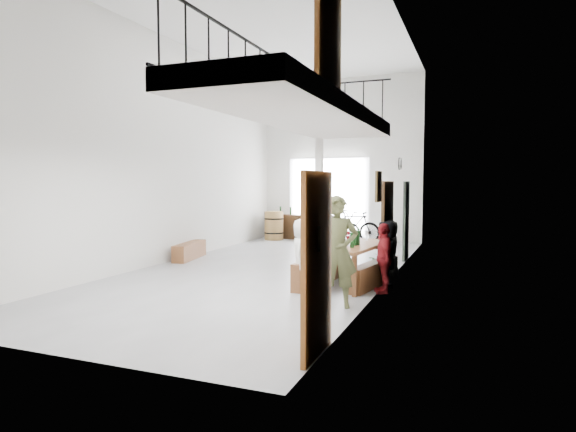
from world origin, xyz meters
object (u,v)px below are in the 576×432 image
at_px(serving_counter, 296,227).
at_px(bicycle_near, 339,226).
at_px(side_bench, 190,251).
at_px(bench_inner, 322,269).
at_px(oak_barrel, 274,226).
at_px(tasting_table, 354,248).
at_px(host_standing, 338,252).

relative_size(serving_counter, bicycle_near, 0.83).
bearing_deg(side_bench, bench_inner, -20.66).
distance_m(oak_barrel, serving_counter, 0.81).
bearing_deg(oak_barrel, tasting_table, -55.11).
relative_size(tasting_table, bicycle_near, 1.15).
relative_size(host_standing, bicycle_near, 0.92).
relative_size(oak_barrel, serving_counter, 0.61).
bearing_deg(oak_barrel, host_standing, -60.60).
distance_m(tasting_table, oak_barrel, 7.54).
bearing_deg(host_standing, bench_inner, 96.51).
bearing_deg(host_standing, serving_counter, 96.15).
bearing_deg(side_bench, oak_barrel, 85.20).
height_order(serving_counter, host_standing, host_standing).
bearing_deg(bench_inner, oak_barrel, 123.96).
xyz_separation_m(bench_inner, host_standing, (0.80, -1.73, 0.63)).
distance_m(side_bench, bicycle_near, 5.72).
xyz_separation_m(serving_counter, bicycle_near, (1.55, -0.05, 0.08)).
bearing_deg(side_bench, tasting_table, -18.07).
bearing_deg(bench_inner, tasting_table, 2.53).
distance_m(bench_inner, bicycle_near, 6.78).
xyz_separation_m(oak_barrel, host_standing, (4.45, -7.90, 0.40)).
bearing_deg(bicycle_near, bench_inner, -138.19).
xyz_separation_m(bench_inner, bicycle_near, (-1.46, 6.62, 0.25)).
bearing_deg(host_standing, side_bench, 127.84).
height_order(side_bench, oak_barrel, oak_barrel).
distance_m(tasting_table, bicycle_near, 6.96).
bearing_deg(oak_barrel, side_bench, -94.80).
xyz_separation_m(tasting_table, serving_counter, (-3.67, 6.67, -0.29)).
height_order(bench_inner, serving_counter, serving_counter).
relative_size(bench_inner, serving_counter, 1.40).
relative_size(side_bench, bicycle_near, 0.78).
bearing_deg(bicycle_near, tasting_table, -132.92).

